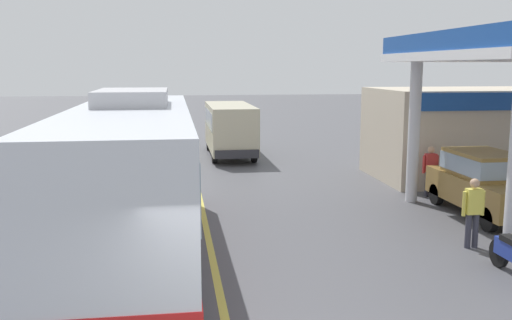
# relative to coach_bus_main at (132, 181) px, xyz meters

# --- Properties ---
(ground) EXTENTS (120.00, 120.00, 0.00)m
(ground) POSITION_rel_coach_bus_main_xyz_m (1.72, 13.20, -1.72)
(ground) COLOR #4C4C51
(lane_divider_stripe) EXTENTS (0.16, 50.00, 0.01)m
(lane_divider_stripe) POSITION_rel_coach_bus_main_xyz_m (1.72, 8.20, -1.72)
(lane_divider_stripe) COLOR #D8CC4C
(lane_divider_stripe) RESTS_ON ground
(coach_bus_main) EXTENTS (2.60, 11.04, 3.69)m
(coach_bus_main) POSITION_rel_coach_bus_main_xyz_m (0.00, 0.00, 0.00)
(coach_bus_main) COLOR silver
(coach_bus_main) RESTS_ON ground
(gas_station_roadside) EXTENTS (9.10, 11.95, 5.10)m
(gas_station_roadside) POSITION_rel_coach_bus_main_xyz_m (12.01, 5.63, 0.91)
(gas_station_roadside) COLOR #194799
(gas_station_roadside) RESTS_ON ground
(car_at_pump) EXTENTS (1.70, 4.20, 1.82)m
(car_at_pump) POSITION_rel_coach_bus_main_xyz_m (9.68, 2.25, -0.71)
(car_at_pump) COLOR olive
(car_at_pump) RESTS_ON ground
(minibus_opposing_lane) EXTENTS (2.04, 6.13, 2.44)m
(minibus_opposing_lane) POSITION_rel_coach_bus_main_xyz_m (3.56, 14.24, -0.25)
(minibus_opposing_lane) COLOR #BFB799
(minibus_opposing_lane) RESTS_ON ground
(pedestrian_near_pump) EXTENTS (0.55, 0.22, 1.66)m
(pedestrian_near_pump) POSITION_rel_coach_bus_main_xyz_m (9.20, 4.73, -0.79)
(pedestrian_near_pump) COLOR #33333F
(pedestrian_near_pump) RESTS_ON ground
(pedestrian_by_shop) EXTENTS (0.55, 0.22, 1.66)m
(pedestrian_by_shop) POSITION_rel_coach_bus_main_xyz_m (7.80, -0.50, -0.79)
(pedestrian_by_shop) COLOR #33333F
(pedestrian_by_shop) RESTS_ON ground
(car_trailing_behind_bus) EXTENTS (1.70, 4.20, 1.82)m
(car_trailing_behind_bus) POSITION_rel_coach_bus_main_xyz_m (-0.43, 19.49, -0.71)
(car_trailing_behind_bus) COLOR olive
(car_trailing_behind_bus) RESTS_ON ground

